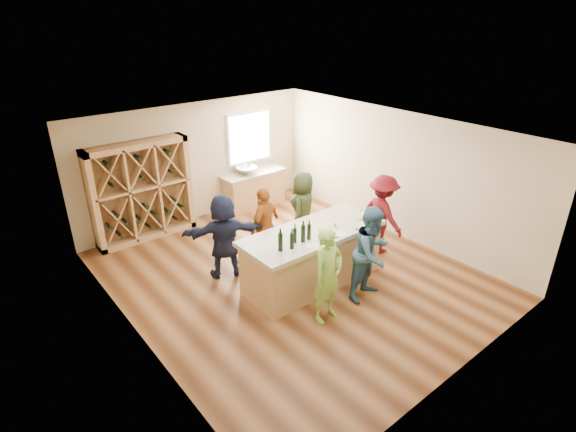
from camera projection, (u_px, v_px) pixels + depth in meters
floor at (290, 276)px, 8.79m from camera, size 6.00×7.00×0.10m
ceiling at (291, 130)px, 7.56m from camera, size 6.00×7.00×0.10m
wall_back at (196, 162)px, 10.67m from camera, size 6.00×0.10×2.80m
wall_front at (469, 297)px, 5.68m from camera, size 6.00×0.10×2.80m
wall_left at (127, 263)px, 6.43m from camera, size 0.10×7.00×2.80m
wall_right at (397, 173)px, 9.92m from camera, size 0.10×7.00×2.80m
window_frame at (249, 137)px, 11.33m from camera, size 1.30×0.06×1.30m
window_pane at (250, 138)px, 11.30m from camera, size 1.18×0.01×1.18m
wine_rack at (142, 192)px, 9.74m from camera, size 2.20×0.45×2.20m
back_counter_base at (254, 190)px, 11.64m from camera, size 1.60×0.58×0.86m
back_counter_top at (253, 173)px, 11.44m from camera, size 1.70×0.62×0.06m
sink at (247, 170)px, 11.28m from camera, size 0.54×0.54×0.19m
faucet at (242, 166)px, 11.38m from camera, size 0.02×0.02×0.30m
tasting_counter_base at (312, 259)px, 8.32m from camera, size 2.60×1.00×1.00m
tasting_counter_top at (313, 233)px, 8.09m from camera, size 2.72×1.12×0.08m
wine_bottle_a at (280, 242)px, 7.35m from camera, size 0.10×0.10×0.32m
wine_bottle_b at (292, 241)px, 7.42m from camera, size 0.09×0.09×0.28m
wine_bottle_c at (295, 235)px, 7.62m from camera, size 0.08×0.08×0.27m
wine_bottle_d at (303, 233)px, 7.64m from camera, size 0.10×0.10×0.31m
wine_bottle_e at (309, 232)px, 7.72m from camera, size 0.09×0.09×0.28m
wine_glass_a at (319, 241)px, 7.52m from camera, size 0.08×0.08×0.18m
wine_glass_b at (337, 232)px, 7.81m from camera, size 0.10×0.10×0.19m
wine_glass_c at (357, 225)px, 8.09m from camera, size 0.09×0.09×0.19m
wine_glass_d at (335, 221)px, 8.23m from camera, size 0.08×0.08×0.17m
wine_glass_e at (361, 216)px, 8.44m from camera, size 0.09×0.09×0.19m
tasting_menu_a at (314, 246)px, 7.56m from camera, size 0.29×0.34×0.00m
tasting_menu_b at (340, 233)px, 7.98m from camera, size 0.26×0.31×0.00m
tasting_menu_c at (364, 225)px, 8.29m from camera, size 0.22×0.29×0.00m
person_near_left at (328, 275)px, 7.19m from camera, size 0.64×0.49×1.66m
person_near_right at (372, 253)px, 7.77m from camera, size 0.89×0.56×1.73m
person_server at (382, 214)px, 9.29m from camera, size 0.66×1.15×1.69m
person_far_mid at (265, 226)px, 8.90m from camera, size 1.05×0.80×1.60m
person_far_right at (303, 209)px, 9.60m from camera, size 0.96×0.86×1.64m
person_far_left at (224, 236)px, 8.41m from camera, size 1.64×1.15×1.67m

